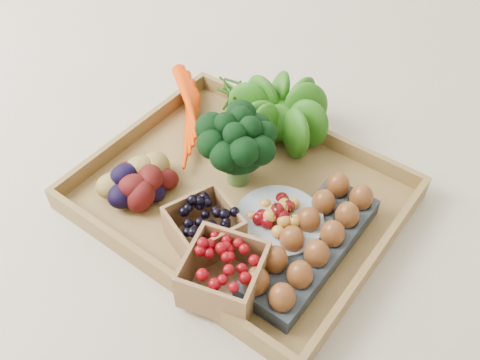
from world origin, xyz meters
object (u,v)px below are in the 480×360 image
Objects in this scene: cherry_bowl at (278,226)px; egg_carton at (311,247)px; tray at (240,199)px; broccoli at (238,158)px.

egg_carton is at bearing -2.67° from cherry_bowl.
tray is at bearing 169.60° from egg_carton.
broccoli is 0.15m from cherry_bowl.
egg_carton is at bearing -17.80° from broccoli.
broccoli is 0.49× the size of egg_carton.
egg_carton is at bearing -10.57° from tray.
broccoli is 0.95× the size of cherry_bowl.
egg_carton is (0.20, -0.06, -0.04)m from broccoli.
tray is 0.11m from cherry_bowl.
cherry_bowl is 0.52× the size of egg_carton.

